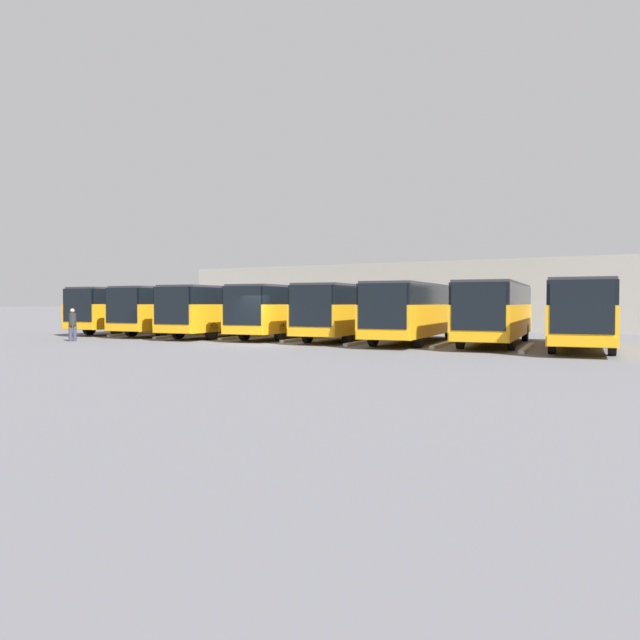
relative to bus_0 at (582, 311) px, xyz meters
The scene contains 18 objects.
ground_plane 15.62m from the bus_0, 19.88° to the left, with size 600.00×600.00×0.00m, color #5B5B60.
bus_0 is the anchor object (origin of this frame).
curb_divider_0 3.19m from the bus_0, 39.61° to the left, with size 0.24×5.80×0.15m, color #B2B2AD.
bus_1 4.26m from the bus_0, 11.59° to the right, with size 4.07×11.91×3.12m.
curb_divider_1 6.54m from the bus_0, ahead, with size 0.24×5.80×0.15m, color #B2B2AD.
bus_2 8.35m from the bus_0, ahead, with size 4.07×11.91×3.12m.
curb_divider_2 10.66m from the bus_0, ahead, with size 0.24×5.80×0.15m, color #B2B2AD.
bus_3 12.55m from the bus_0, ahead, with size 4.07×11.91×3.12m.
curb_divider_3 14.72m from the bus_0, ahead, with size 0.24×5.80×0.15m, color #B2B2AD.
bus_4 16.71m from the bus_0, ahead, with size 4.07×11.91×3.12m.
curb_divider_4 18.86m from the bus_0, ahead, with size 0.24×5.80×0.15m, color #B2B2AD.
bus_5 20.85m from the bus_0, ahead, with size 4.07×11.91×3.12m.
curb_divider_5 23.06m from the bus_0, ahead, with size 0.24×5.80×0.15m, color #B2B2AD.
bus_6 25.03m from the bus_0, ahead, with size 4.07×11.91×3.12m.
curb_divider_6 27.20m from the bus_0, ahead, with size 0.24×5.80×0.15m, color #B2B2AD.
bus_7 29.20m from the bus_0, ahead, with size 4.07×11.91×3.12m.
pedestrian 26.36m from the bus_0, 18.02° to the left, with size 0.57×0.57×1.81m.
station_building 24.77m from the bus_0, 53.84° to the right, with size 44.67×11.36×5.39m.
Camera 1 is at (-18.68, 25.58, 2.13)m, focal length 35.00 mm.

